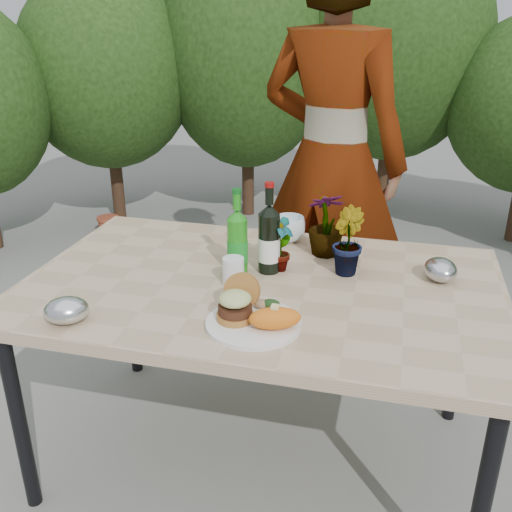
% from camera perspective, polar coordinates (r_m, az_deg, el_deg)
% --- Properties ---
extents(ground, '(80.00, 80.00, 0.00)m').
position_cam_1_polar(ground, '(2.36, 0.51, -19.27)').
color(ground, slate).
rests_on(ground, ground).
extents(patio_table, '(1.60, 1.00, 0.75)m').
position_cam_1_polar(patio_table, '(1.96, 0.58, -4.15)').
color(patio_table, tan).
rests_on(patio_table, ground).
extents(shrub_hedge, '(6.83, 5.09, 2.26)m').
position_cam_1_polar(shrub_hedge, '(3.59, 11.37, 16.11)').
color(shrub_hedge, '#382316').
rests_on(shrub_hedge, ground).
extents(dinner_plate, '(0.28, 0.28, 0.01)m').
position_cam_1_polar(dinner_plate, '(1.67, -0.26, -6.78)').
color(dinner_plate, white).
rests_on(dinner_plate, patio_table).
extents(burger_stack, '(0.11, 0.16, 0.11)m').
position_cam_1_polar(burger_stack, '(1.67, -1.93, -4.66)').
color(burger_stack, '#B7722D').
rests_on(burger_stack, dinner_plate).
extents(sweet_potato, '(0.17, 0.12, 0.06)m').
position_cam_1_polar(sweet_potato, '(1.62, 1.91, -6.24)').
color(sweet_potato, orange).
rests_on(sweet_potato, dinner_plate).
extents(grilled_veg, '(0.08, 0.05, 0.03)m').
position_cam_1_polar(grilled_veg, '(1.74, 1.07, -4.79)').
color(grilled_veg, olive).
rests_on(grilled_veg, dinner_plate).
extents(wine_bottle, '(0.08, 0.08, 0.32)m').
position_cam_1_polar(wine_bottle, '(1.97, 1.30, 1.64)').
color(wine_bottle, black).
rests_on(wine_bottle, patio_table).
extents(sparkling_water, '(0.07, 0.07, 0.30)m').
position_cam_1_polar(sparkling_water, '(1.97, -1.87, 1.40)').
color(sparkling_water, '#1F8618').
rests_on(sparkling_water, patio_table).
extents(plastic_cup, '(0.07, 0.07, 0.09)m').
position_cam_1_polar(plastic_cup, '(1.90, -2.28, -1.53)').
color(plastic_cup, white).
rests_on(plastic_cup, patio_table).
extents(seedling_left, '(0.12, 0.14, 0.22)m').
position_cam_1_polar(seedling_left, '(1.98, 2.44, 1.40)').
color(seedling_left, '#2C5B1F').
rests_on(seedling_left, patio_table).
extents(seedling_mid, '(0.15, 0.16, 0.23)m').
position_cam_1_polar(seedling_mid, '(1.99, 9.02, 1.48)').
color(seedling_mid, '#21561D').
rests_on(seedling_mid, patio_table).
extents(seedling_right, '(0.18, 0.18, 0.24)m').
position_cam_1_polar(seedling_right, '(2.13, 7.06, 3.19)').
color(seedling_right, '#285C1F').
rests_on(seedling_right, patio_table).
extents(blue_bowl, '(0.17, 0.17, 0.10)m').
position_cam_1_polar(blue_bowl, '(2.27, 3.33, 2.72)').
color(blue_bowl, white).
rests_on(blue_bowl, patio_table).
extents(foil_packet_left, '(0.16, 0.15, 0.08)m').
position_cam_1_polar(foil_packet_left, '(1.77, -18.42, -5.17)').
color(foil_packet_left, silver).
rests_on(foil_packet_left, patio_table).
extents(foil_packet_right, '(0.14, 0.16, 0.08)m').
position_cam_1_polar(foil_packet_right, '(2.03, 17.97, -1.31)').
color(foil_packet_right, '#AFB1B6').
rests_on(foil_packet_right, patio_table).
extents(person, '(0.81, 0.64, 1.93)m').
position_cam_1_polar(person, '(2.67, 7.58, 9.39)').
color(person, '#915F48').
rests_on(person, ground).
extents(terracotta_pot, '(0.17, 0.17, 0.14)m').
position_cam_1_polar(terracotta_pot, '(4.57, -14.53, 3.01)').
color(terracotta_pot, '#A4422A').
rests_on(terracotta_pot, ground).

